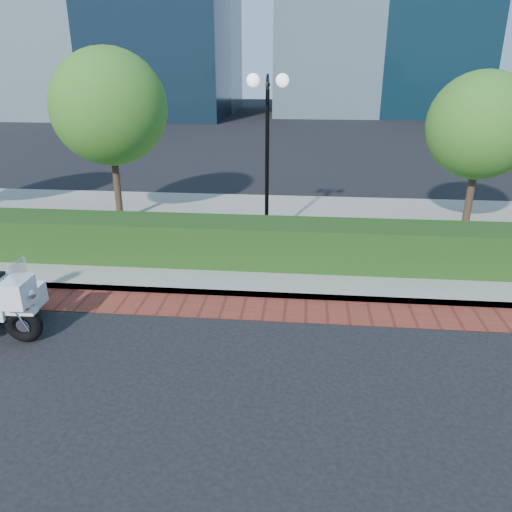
{
  "coord_description": "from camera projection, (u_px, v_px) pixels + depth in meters",
  "views": [
    {
      "loc": [
        1.97,
        -7.37,
        4.63
      ],
      "look_at": [
        1.05,
        1.85,
        1.0
      ],
      "focal_mm": 35.0,
      "sensor_mm": 36.0,
      "label": 1
    }
  ],
  "objects": [
    {
      "name": "ground",
      "position": [
        186.0,
        346.0,
        8.7
      ],
      "size": [
        120.0,
        120.0,
        0.0
      ],
      "primitive_type": "plane",
      "color": "black",
      "rests_on": "ground"
    },
    {
      "name": "brick_strip",
      "position": [
        203.0,
        306.0,
        10.09
      ],
      "size": [
        60.0,
        1.0,
        0.01
      ],
      "primitive_type": "cube",
      "color": "maroon",
      "rests_on": "ground"
    },
    {
      "name": "sidewalk",
      "position": [
        234.0,
        232.0,
        14.23
      ],
      "size": [
        60.0,
        8.0,
        0.15
      ],
      "primitive_type": "cube",
      "color": "gray",
      "rests_on": "ground"
    },
    {
      "name": "hedge_main",
      "position": [
        219.0,
        241.0,
        11.8
      ],
      "size": [
        18.0,
        1.2,
        1.0
      ],
      "primitive_type": "cube",
      "color": "#123311",
      "rests_on": "sidewalk"
    },
    {
      "name": "lamppost",
      "position": [
        267.0,
        133.0,
        12.34
      ],
      "size": [
        1.02,
        0.7,
        4.21
      ],
      "color": "black",
      "rests_on": "sidewalk"
    },
    {
      "name": "tree_b",
      "position": [
        109.0,
        107.0,
        13.79
      ],
      "size": [
        3.2,
        3.2,
        4.89
      ],
      "color": "#332319",
      "rests_on": "sidewalk"
    },
    {
      "name": "tree_c",
      "position": [
        481.0,
        126.0,
        13.01
      ],
      "size": [
        2.8,
        2.8,
        4.3
      ],
      "color": "#332319",
      "rests_on": "sidewalk"
    }
  ]
}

